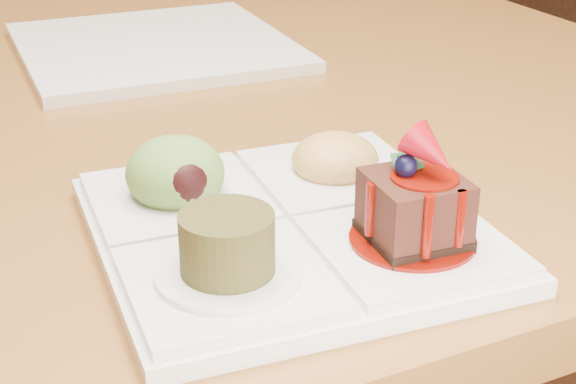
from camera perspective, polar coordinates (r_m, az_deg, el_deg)
name	(u,v)px	position (r m, az deg, el deg)	size (l,w,h in m)	color
dining_table	(91,44)	(1.28, -12.61, 9.35)	(1.00, 1.80, 0.75)	brown
chair_right	(473,18)	(1.85, 11.85, 10.94)	(0.51, 0.51, 1.02)	#321D10
sampler_plate	(284,213)	(0.57, -0.27, -1.34)	(0.26, 0.26, 0.09)	silver
second_plate	(155,47)	(0.98, -8.61, 9.26)	(0.28, 0.28, 0.01)	silver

